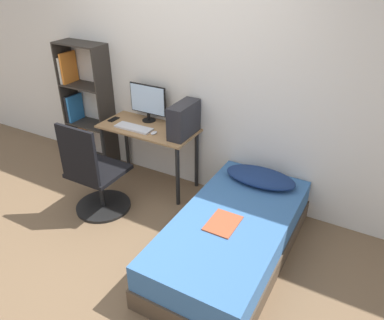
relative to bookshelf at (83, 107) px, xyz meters
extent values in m
plane|color=brown|center=(1.37, -1.38, -0.73)|extent=(14.00, 14.00, 0.00)
cube|color=silver|center=(1.37, 0.17, 0.52)|extent=(8.00, 0.05, 2.50)
cube|color=#997047|center=(1.07, -0.12, -0.01)|extent=(1.10, 0.52, 0.02)
cylinder|color=black|center=(0.57, -0.32, -0.37)|extent=(0.04, 0.04, 0.70)
cylinder|color=black|center=(1.57, -0.32, -0.37)|extent=(0.04, 0.04, 0.70)
cylinder|color=black|center=(0.57, 0.09, -0.37)|extent=(0.04, 0.04, 0.70)
cylinder|color=black|center=(1.57, 0.09, -0.37)|extent=(0.04, 0.04, 0.70)
cube|color=#2D2823|center=(-0.21, 0.00, 0.03)|extent=(0.02, 0.29, 1.51)
cube|color=#2D2823|center=(0.39, 0.00, 0.03)|extent=(0.02, 0.29, 1.51)
cube|color=#2D2823|center=(0.09, 0.00, -0.72)|extent=(0.58, 0.29, 0.02)
cube|color=#2D2823|center=(0.09, 0.00, -0.22)|extent=(0.58, 0.29, 0.02)
cube|color=#2D2823|center=(0.09, 0.00, 0.28)|extent=(0.58, 0.29, 0.02)
cube|color=#2D2823|center=(0.09, 0.00, 0.78)|extent=(0.58, 0.29, 0.02)
cube|color=beige|center=(-0.18, 0.00, -0.55)|extent=(0.03, 0.24, 0.32)
cube|color=orange|center=(-0.14, 0.00, -0.52)|extent=(0.03, 0.24, 0.38)
cube|color=black|center=(-0.18, 0.00, -0.04)|extent=(0.03, 0.24, 0.33)
cube|color=#2870B7|center=(-0.14, 0.00, -0.04)|extent=(0.03, 0.24, 0.33)
cube|color=beige|center=(-0.18, 0.00, 0.45)|extent=(0.03, 0.24, 0.31)
cube|color=orange|center=(-0.14, 0.00, 0.47)|extent=(0.03, 0.24, 0.37)
cylinder|color=black|center=(0.89, -0.77, -0.71)|extent=(0.58, 0.58, 0.03)
cylinder|color=black|center=(0.89, -0.77, -0.49)|extent=(0.05, 0.05, 0.40)
cube|color=black|center=(0.89, -0.77, -0.27)|extent=(0.50, 0.50, 0.04)
cube|color=black|center=(0.89, -1.00, 0.03)|extent=(0.45, 0.04, 0.56)
cube|color=#4C3D2D|center=(2.39, -0.77, -0.63)|extent=(0.92, 1.84, 0.19)
cube|color=#38669E|center=(2.39, -0.77, -0.41)|extent=(0.89, 1.80, 0.24)
ellipsoid|color=navy|center=(2.39, -0.12, -0.24)|extent=(0.70, 0.36, 0.11)
cube|color=#B24C2D|center=(2.35, -0.89, -0.29)|extent=(0.24, 0.32, 0.01)
cylinder|color=black|center=(0.97, 0.04, 0.00)|extent=(0.15, 0.15, 0.01)
cylinder|color=black|center=(0.97, 0.04, 0.05)|extent=(0.04, 0.04, 0.09)
cube|color=black|center=(0.97, 0.05, 0.25)|extent=(0.46, 0.01, 0.34)
cube|color=#B2D1EF|center=(0.97, 0.04, 0.25)|extent=(0.44, 0.01, 0.31)
cube|color=silver|center=(0.95, -0.22, 0.01)|extent=(0.43, 0.15, 0.02)
cube|color=#232328|center=(1.51, -0.09, 0.17)|extent=(0.17, 0.42, 0.35)
ellipsoid|color=silver|center=(1.22, -0.22, 0.01)|extent=(0.06, 0.09, 0.02)
cube|color=black|center=(0.60, -0.13, 0.00)|extent=(0.07, 0.14, 0.01)
camera|label=1|loc=(3.33, -3.16, 1.71)|focal=35.00mm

